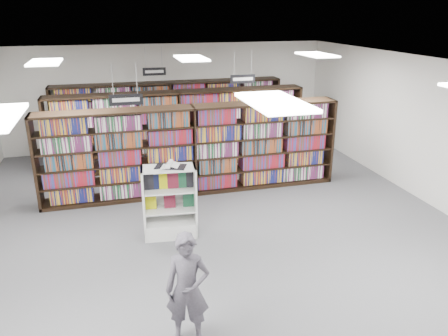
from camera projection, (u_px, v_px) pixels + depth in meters
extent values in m
plane|color=#515156|center=(214.00, 229.00, 8.79)|extent=(12.00, 12.00, 0.00)
cube|color=silver|center=(213.00, 67.00, 7.69)|extent=(10.00, 12.00, 0.10)
cube|color=white|center=(168.00, 96.00, 13.69)|extent=(10.00, 0.10, 3.20)
cube|color=white|center=(437.00, 135.00, 9.46)|extent=(0.10, 12.00, 3.20)
cube|color=black|center=(194.00, 150.00, 10.24)|extent=(7.00, 0.60, 2.10)
cube|color=#9A2D16|center=(194.00, 150.00, 10.24)|extent=(6.88, 0.42, 1.98)
cube|color=black|center=(179.00, 129.00, 12.06)|extent=(7.00, 0.60, 2.10)
cube|color=#9A2D16|center=(179.00, 129.00, 12.06)|extent=(6.88, 0.42, 1.98)
cube|color=black|center=(170.00, 116.00, 13.60)|extent=(7.00, 0.60, 2.10)
cube|color=#9A2D16|center=(170.00, 116.00, 13.60)|extent=(6.88, 0.42, 1.98)
cylinder|color=#B2B2B7|center=(112.00, 79.00, 8.28)|extent=(0.01, 0.01, 0.58)
cylinder|color=#B2B2B7|center=(136.00, 79.00, 8.39)|extent=(0.01, 0.01, 0.58)
cube|color=black|center=(126.00, 100.00, 8.47)|extent=(0.65, 0.02, 0.22)
cube|color=white|center=(126.00, 100.00, 8.46)|extent=(0.52, 0.00, 0.08)
cylinder|color=#B2B2B7|center=(234.00, 63.00, 10.83)|extent=(0.01, 0.01, 0.58)
cylinder|color=#B2B2B7|center=(252.00, 63.00, 10.94)|extent=(0.01, 0.01, 0.58)
cube|color=black|center=(243.00, 79.00, 11.02)|extent=(0.65, 0.02, 0.22)
cube|color=white|center=(243.00, 79.00, 11.01)|extent=(0.52, 0.00, 0.08)
cylinder|color=#B2B2B7|center=(145.00, 57.00, 12.16)|extent=(0.01, 0.01, 0.58)
cylinder|color=#B2B2B7|center=(162.00, 57.00, 12.27)|extent=(0.01, 0.01, 0.58)
cube|color=black|center=(154.00, 72.00, 12.35)|extent=(0.65, 0.02, 0.22)
cube|color=white|center=(154.00, 72.00, 12.34)|extent=(0.52, 0.00, 0.08)
cube|color=white|center=(274.00, 102.00, 4.98)|extent=(0.60, 1.20, 0.04)
cube|color=white|center=(45.00, 62.00, 8.79)|extent=(0.60, 1.20, 0.04)
cube|color=white|center=(191.00, 58.00, 9.52)|extent=(0.60, 1.20, 0.04)
cube|color=white|center=(317.00, 55.00, 10.25)|extent=(0.60, 1.20, 0.04)
cube|color=white|center=(171.00, 228.00, 8.50)|extent=(1.06, 0.60, 0.30)
cube|color=white|center=(144.00, 204.00, 8.24)|extent=(0.09, 0.51, 1.41)
cube|color=white|center=(195.00, 200.00, 8.39)|extent=(0.09, 0.51, 1.41)
cube|color=white|center=(169.00, 197.00, 8.53)|extent=(1.01, 0.13, 1.41)
cube|color=white|center=(168.00, 168.00, 8.08)|extent=(1.06, 0.60, 0.03)
cube|color=white|center=(170.00, 209.00, 8.36)|extent=(0.97, 0.56, 0.02)
cube|color=white|center=(169.00, 190.00, 8.23)|extent=(0.97, 0.56, 0.02)
cube|color=black|center=(148.00, 182.00, 8.16)|extent=(0.21, 0.09, 0.30)
cube|color=#0F1334|center=(156.00, 181.00, 8.18)|extent=(0.21, 0.09, 0.30)
cube|color=#D3D407|center=(165.00, 181.00, 8.20)|extent=(0.21, 0.09, 0.30)
cube|color=maroon|center=(173.00, 180.00, 8.23)|extent=(0.21, 0.09, 0.30)
cube|color=#185031|center=(181.00, 180.00, 8.25)|extent=(0.21, 0.09, 0.30)
cube|color=black|center=(189.00, 180.00, 8.27)|extent=(0.21, 0.09, 0.30)
cube|color=#D3D407|center=(150.00, 202.00, 8.30)|extent=(0.23, 0.08, 0.28)
cube|color=maroon|center=(170.00, 201.00, 8.36)|extent=(0.23, 0.08, 0.28)
cube|color=#185031|center=(189.00, 200.00, 8.41)|extent=(0.23, 0.08, 0.28)
cube|color=black|center=(171.00, 167.00, 8.08)|extent=(0.64, 0.50, 0.01)
cube|color=white|center=(163.00, 167.00, 8.04)|extent=(0.34, 0.37, 0.05)
cube|color=white|center=(178.00, 165.00, 8.11)|extent=(0.34, 0.37, 0.07)
cylinder|color=white|center=(169.00, 164.00, 8.05)|extent=(0.19, 0.30, 0.10)
imported|color=#4F4B55|center=(188.00, 289.00, 5.58)|extent=(0.66, 0.53, 1.57)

